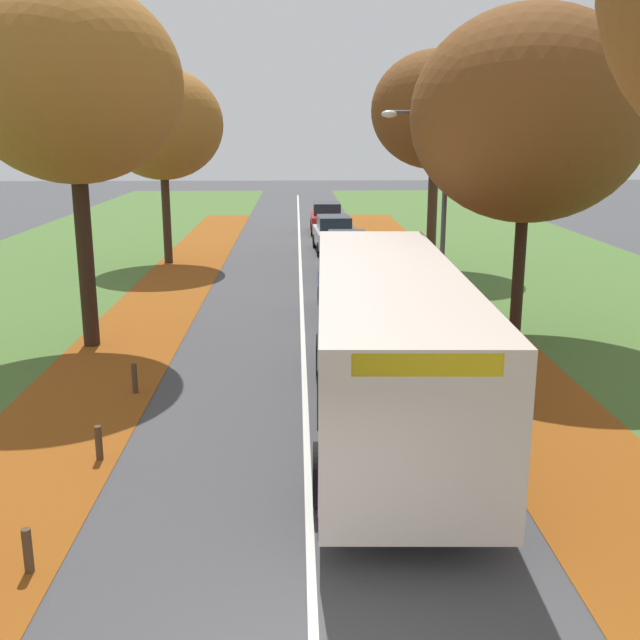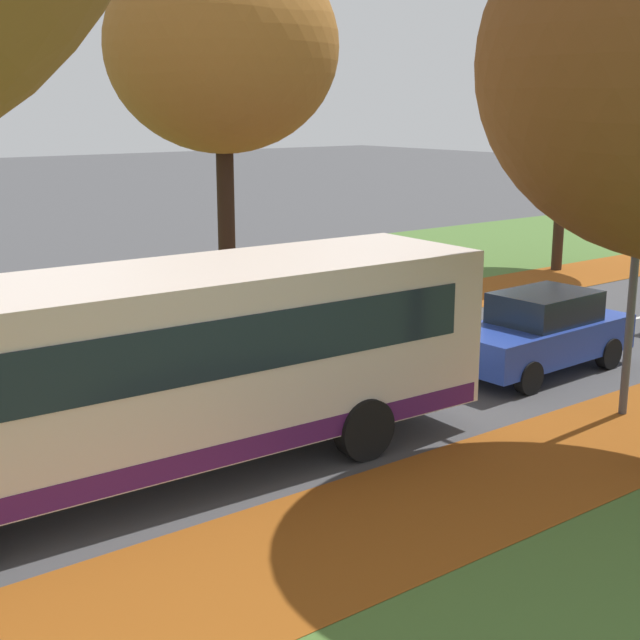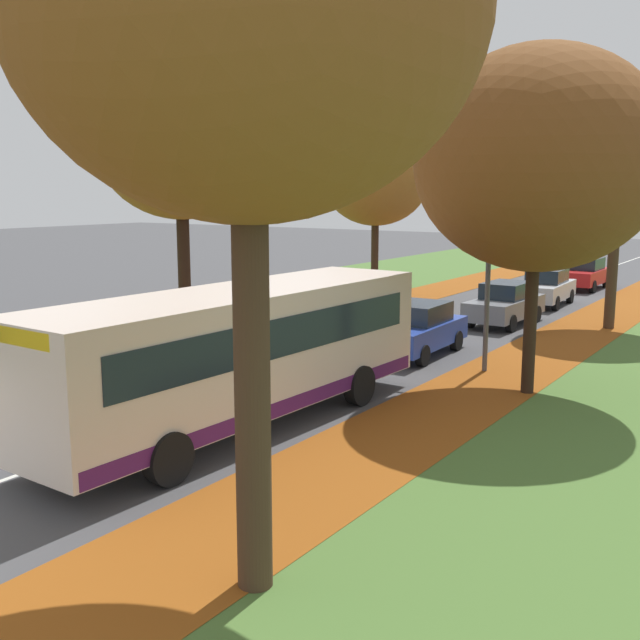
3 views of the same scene
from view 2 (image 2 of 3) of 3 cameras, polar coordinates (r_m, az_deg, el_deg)
name	(u,v)px [view 2 (image 2 of 3)]	position (r m, az deg, el deg)	size (l,w,h in m)	color
grass_verge_left	(353,272)	(28.57, 2.10, 3.06)	(12.00, 90.00, 0.01)	#476B2D
leaf_litter_left	(282,328)	(21.43, -2.44, -0.50)	(2.80, 60.00, 0.00)	#8C4714
leaf_litter_right	(611,438)	(15.18, 18.13, -7.21)	(2.80, 60.00, 0.00)	#8C4714
road_centre_line	(596,328)	(22.42, 17.25, -0.50)	(0.12, 80.00, 0.01)	silver
tree_left_near	(222,48)	(21.04, -6.29, 16.94)	(5.28, 5.28, 8.88)	black
tree_left_mid	(567,91)	(29.59, 15.55, 13.96)	(4.94, 4.94, 7.90)	#382619
bollard_fourth	(119,357)	(18.25, -12.75, -2.32)	(0.12, 0.12, 0.66)	#4C3823
streetlamp_right	(623,197)	(15.83, 18.82, 7.48)	(1.89, 0.28, 6.00)	#47474C
bus	(151,364)	(12.68, -10.78, -2.79)	(2.91, 10.48, 2.98)	beige
car_blue_lead	(540,332)	(18.31, 13.90, -0.76)	(1.90, 4.26, 1.62)	#233D9E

